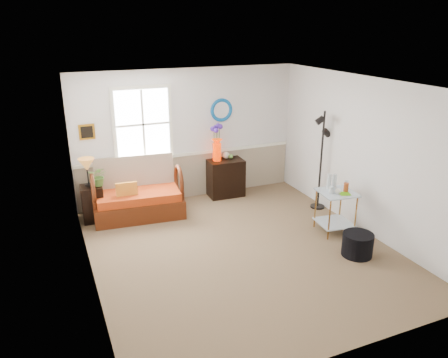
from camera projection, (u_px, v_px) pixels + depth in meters
name	position (u px, v px, depth m)	size (l,w,h in m)	color
floor	(241.00, 250.00, 6.91)	(4.50, 5.00, 0.01)	brown
ceiling	(244.00, 84.00, 6.03)	(4.50, 5.00, 0.01)	white
walls	(242.00, 173.00, 6.47)	(4.51, 5.01, 2.60)	silver
wainscot	(190.00, 176.00, 8.91)	(4.46, 0.02, 0.90)	tan
chair_rail	(189.00, 154.00, 8.74)	(4.46, 0.04, 0.06)	white
window	(143.00, 124.00, 8.18)	(1.14, 0.06, 1.44)	white
picture	(87.00, 132.00, 7.83)	(0.28, 0.03, 0.28)	orange
mirror	(221.00, 110.00, 8.72)	(0.47, 0.47, 0.07)	#0676B6
loveseat	(137.00, 189.00, 8.00)	(1.61, 0.91, 1.05)	#471F10
throw_pillow	(127.00, 193.00, 7.79)	(0.38, 0.09, 0.38)	#E55A11
lamp_stand	(93.00, 203.00, 7.85)	(0.38, 0.38, 0.67)	black
table_lamp	(87.00, 172.00, 7.65)	(0.28, 0.28, 0.51)	#B9722C
potted_plant	(99.00, 178.00, 7.71)	(0.32, 0.36, 0.28)	#4C7A31
cabinet	(225.00, 178.00, 8.99)	(0.72, 0.46, 0.77)	black
flower_vase	(217.00, 143.00, 8.72)	(0.22, 0.22, 0.74)	red
side_table	(335.00, 212.00, 7.42)	(0.58, 0.58, 0.73)	#A87433
tabletop_items	(339.00, 183.00, 7.31)	(0.44, 0.44, 0.26)	silver
floor_lamp	(321.00, 161.00, 8.20)	(0.27, 0.27, 1.90)	black
ottoman	(357.00, 245.00, 6.71)	(0.47, 0.47, 0.36)	black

